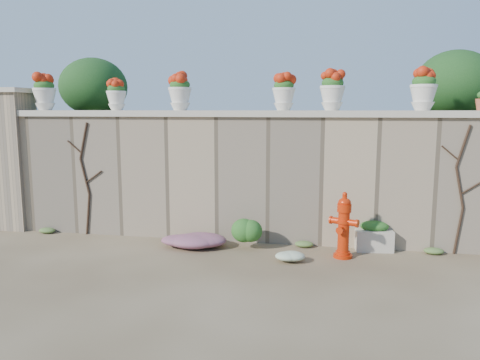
# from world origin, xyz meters

# --- Properties ---
(ground) EXTENTS (80.00, 80.00, 0.00)m
(ground) POSITION_xyz_m (0.00, 0.00, 0.00)
(ground) COLOR brown
(ground) RESTS_ON ground
(stone_wall) EXTENTS (8.00, 0.40, 2.00)m
(stone_wall) POSITION_xyz_m (0.00, 1.80, 1.00)
(stone_wall) COLOR #9B8567
(stone_wall) RESTS_ON ground
(wall_cap) EXTENTS (8.10, 0.52, 0.10)m
(wall_cap) POSITION_xyz_m (0.00, 1.80, 2.05)
(wall_cap) COLOR beige
(wall_cap) RESTS_ON stone_wall
(gate_pillar) EXTENTS (0.72, 0.72, 2.48)m
(gate_pillar) POSITION_xyz_m (-4.15, 1.80, 1.26)
(gate_pillar) COLOR #9B8567
(gate_pillar) RESTS_ON ground
(raised_fill) EXTENTS (9.00, 6.00, 2.00)m
(raised_fill) POSITION_xyz_m (0.00, 5.00, 1.00)
(raised_fill) COLOR #384C23
(raised_fill) RESTS_ON ground
(back_shrub_left) EXTENTS (1.30, 1.30, 1.10)m
(back_shrub_left) POSITION_xyz_m (-3.20, 3.00, 2.55)
(back_shrub_left) COLOR #143814
(back_shrub_left) RESTS_ON raised_fill
(back_shrub_right) EXTENTS (1.30, 1.30, 1.10)m
(back_shrub_right) POSITION_xyz_m (3.40, 3.00, 2.55)
(back_shrub_right) COLOR #143814
(back_shrub_right) RESTS_ON raised_fill
(vine_left) EXTENTS (0.60, 0.04, 1.91)m
(vine_left) POSITION_xyz_m (-2.67, 1.58, 0.99)
(vine_left) COLOR black
(vine_left) RESTS_ON ground
(vine_right) EXTENTS (0.60, 0.04, 1.91)m
(vine_right) POSITION_xyz_m (3.23, 1.58, 0.99)
(vine_right) COLOR black
(vine_right) RESTS_ON ground
(fire_hydrant) EXTENTS (0.41, 0.29, 0.95)m
(fire_hydrant) POSITION_xyz_m (1.58, 1.10, 0.48)
(fire_hydrant) COLOR red
(fire_hydrant) RESTS_ON ground
(planter_box) EXTENTS (0.57, 0.37, 0.45)m
(planter_box) POSITION_xyz_m (2.04, 1.55, 0.21)
(planter_box) COLOR beige
(planter_box) RESTS_ON ground
(green_shrub) EXTENTS (0.69, 0.62, 0.65)m
(green_shrub) POSITION_xyz_m (0.16, 1.29, 0.33)
(green_shrub) COLOR #1E5119
(green_shrub) RESTS_ON ground
(magenta_clump) EXTENTS (0.97, 0.65, 0.26)m
(magenta_clump) POSITION_xyz_m (-0.75, 1.20, 0.13)
(magenta_clump) COLOR #B52488
(magenta_clump) RESTS_ON ground
(white_flowers) EXTENTS (0.54, 0.43, 0.19)m
(white_flowers) POSITION_xyz_m (0.79, 0.78, 0.10)
(white_flowers) COLOR white
(white_flowers) RESTS_ON ground
(urn_pot_0) EXTENTS (0.39, 0.39, 0.60)m
(urn_pot_0) POSITION_xyz_m (-3.48, 1.80, 2.40)
(urn_pot_0) COLOR silver
(urn_pot_0) RESTS_ON wall_cap
(urn_pot_1) EXTENTS (0.33, 0.33, 0.51)m
(urn_pot_1) POSITION_xyz_m (-2.16, 1.80, 2.35)
(urn_pot_1) COLOR silver
(urn_pot_1) RESTS_ON wall_cap
(urn_pot_2) EXTENTS (0.38, 0.38, 0.59)m
(urn_pot_2) POSITION_xyz_m (-1.06, 1.80, 2.39)
(urn_pot_2) COLOR silver
(urn_pot_2) RESTS_ON wall_cap
(urn_pot_3) EXTENTS (0.36, 0.36, 0.56)m
(urn_pot_3) POSITION_xyz_m (0.62, 1.80, 2.38)
(urn_pot_3) COLOR silver
(urn_pot_3) RESTS_ON wall_cap
(urn_pot_4) EXTENTS (0.38, 0.38, 0.60)m
(urn_pot_4) POSITION_xyz_m (1.36, 1.80, 2.40)
(urn_pot_4) COLOR silver
(urn_pot_4) RESTS_ON wall_cap
(urn_pot_5) EXTENTS (0.39, 0.39, 0.61)m
(urn_pot_5) POSITION_xyz_m (2.68, 1.80, 2.40)
(urn_pot_5) COLOR silver
(urn_pot_5) RESTS_ON wall_cap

